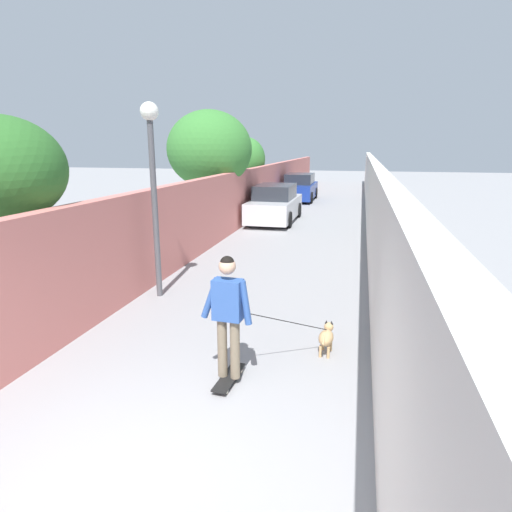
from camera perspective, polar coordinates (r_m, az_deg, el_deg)
name	(u,v)px	position (r m, az deg, el deg)	size (l,w,h in m)	color
ground_plane	(304,226)	(17.36, 6.37, 3.87)	(80.00, 80.00, 0.00)	gray
wall_left	(228,204)	(15.77, -3.65, 6.87)	(48.00, 0.30, 2.17)	#CC726B
fence_right	(374,202)	(15.07, 15.15, 6.79)	(48.00, 0.30, 2.55)	silver
tree_left_near	(246,160)	(22.70, -1.28, 12.53)	(1.93, 1.93, 3.53)	#473523
tree_left_mid	(210,150)	(16.91, -6.11, 13.70)	(3.19, 3.19, 4.41)	brown
tree_left_far	(2,172)	(8.20, -30.38, 9.45)	(2.02, 2.02, 3.60)	#473523
lamp_post	(152,166)	(9.05, -13.43, 11.46)	(0.36, 0.36, 3.93)	#4C4C51
skateboard	(229,377)	(6.12, -3.54, -15.58)	(0.81, 0.26, 0.08)	black
person_skateboarder	(228,308)	(5.69, -3.70, -6.80)	(0.25, 0.71, 1.68)	#726651
dog	(326,336)	(6.85, 9.16, -10.37)	(1.47, 1.33, 1.06)	tan
car_near	(275,205)	(18.32, 2.49, 6.75)	(4.28, 1.80, 1.54)	silver
car_far	(300,188)	(25.68, 5.73, 8.86)	(4.13, 1.80, 1.54)	navy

